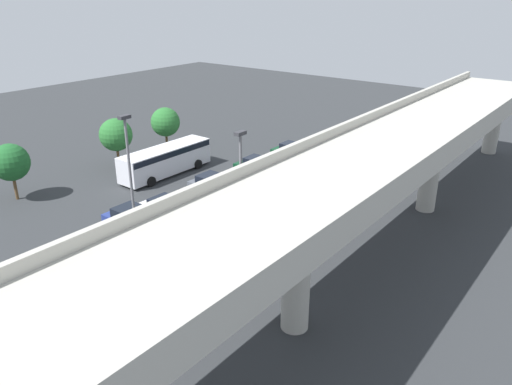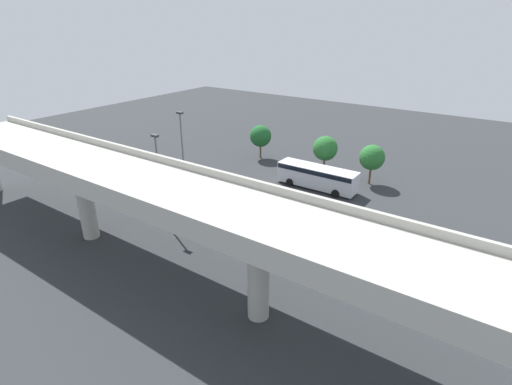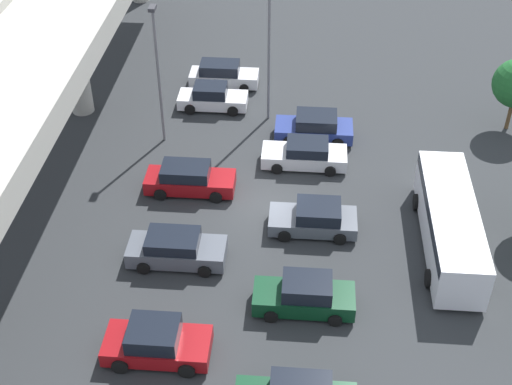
{
  "view_description": "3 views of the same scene",
  "coord_description": "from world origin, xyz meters",
  "px_view_note": "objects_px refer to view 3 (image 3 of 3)",
  "views": [
    {
      "loc": [
        25.96,
        23.18,
        15.47
      ],
      "look_at": [
        -0.86,
        2.45,
        1.49
      ],
      "focal_mm": 35.0,
      "sensor_mm": 36.0,
      "label": 1
    },
    {
      "loc": [
        -20.34,
        29.05,
        17.48
      ],
      "look_at": [
        -0.09,
        0.06,
        2.03
      ],
      "focal_mm": 28.0,
      "sensor_mm": 36.0,
      "label": 2
    },
    {
      "loc": [
        -28.88,
        -1.53,
        23.28
      ],
      "look_at": [
        0.02,
        0.73,
        0.96
      ],
      "focal_mm": 50.0,
      "sensor_mm": 36.0,
      "label": 3
    }
  ],
  "objects_px": {
    "parked_car_1": "(156,342)",
    "parked_car_4": "(314,218)",
    "parked_car_5": "(189,179)",
    "parked_car_9": "(223,75)",
    "lamp_post_near_aisle": "(269,42)",
    "parked_car_3": "(176,249)",
    "parked_car_7": "(315,127)",
    "parked_car_6": "(305,154)",
    "shuttle_bus": "(450,222)",
    "parked_car_8": "(212,98)",
    "parked_car_2": "(305,296)",
    "lamp_post_mid_lot": "(158,66)"
  },
  "relations": [
    {
      "from": "parked_car_3",
      "to": "parked_car_4",
      "type": "bearing_deg",
      "value": 23.48
    },
    {
      "from": "parked_car_1",
      "to": "parked_car_9",
      "type": "height_order",
      "value": "parked_car_9"
    },
    {
      "from": "parked_car_2",
      "to": "parked_car_8",
      "type": "distance_m",
      "value": 17.89
    },
    {
      "from": "parked_car_8",
      "to": "parked_car_4",
      "type": "bearing_deg",
      "value": -60.01
    },
    {
      "from": "parked_car_3",
      "to": "parked_car_5",
      "type": "bearing_deg",
      "value": 92.37
    },
    {
      "from": "parked_car_2",
      "to": "parked_car_5",
      "type": "xyz_separation_m",
      "value": [
        8.1,
        6.34,
        -0.01
      ]
    },
    {
      "from": "shuttle_bus",
      "to": "lamp_post_mid_lot",
      "type": "relative_size",
      "value": 1.09
    },
    {
      "from": "parked_car_5",
      "to": "parked_car_8",
      "type": "relative_size",
      "value": 1.1
    },
    {
      "from": "parked_car_9",
      "to": "lamp_post_mid_lot",
      "type": "height_order",
      "value": "lamp_post_mid_lot"
    },
    {
      "from": "parked_car_3",
      "to": "lamp_post_mid_lot",
      "type": "height_order",
      "value": "lamp_post_mid_lot"
    },
    {
      "from": "parked_car_3",
      "to": "parked_car_6",
      "type": "xyz_separation_m",
      "value": [
        8.39,
        -5.87,
        -0.03
      ]
    },
    {
      "from": "parked_car_5",
      "to": "lamp_post_mid_lot",
      "type": "relative_size",
      "value": 0.57
    },
    {
      "from": "lamp_post_near_aisle",
      "to": "shuttle_bus",
      "type": "bearing_deg",
      "value": -139.8
    },
    {
      "from": "parked_car_4",
      "to": "lamp_post_near_aisle",
      "type": "height_order",
      "value": "lamp_post_near_aisle"
    },
    {
      "from": "parked_car_3",
      "to": "lamp_post_near_aisle",
      "type": "relative_size",
      "value": 0.52
    },
    {
      "from": "parked_car_1",
      "to": "parked_car_9",
      "type": "relative_size",
      "value": 0.97
    },
    {
      "from": "parked_car_2",
      "to": "lamp_post_near_aisle",
      "type": "relative_size",
      "value": 0.5
    },
    {
      "from": "parked_car_5",
      "to": "shuttle_bus",
      "type": "xyz_separation_m",
      "value": [
        -3.44,
        -13.12,
        0.73
      ]
    },
    {
      "from": "parked_car_4",
      "to": "parked_car_6",
      "type": "bearing_deg",
      "value": -83.87
    },
    {
      "from": "parked_car_5",
      "to": "lamp_post_mid_lot",
      "type": "xyz_separation_m",
      "value": [
        4.77,
        2.24,
        4.1
      ]
    },
    {
      "from": "parked_car_4",
      "to": "parked_car_5",
      "type": "bearing_deg",
      "value": -21.96
    },
    {
      "from": "shuttle_bus",
      "to": "lamp_post_mid_lot",
      "type": "height_order",
      "value": "lamp_post_mid_lot"
    },
    {
      "from": "parked_car_1",
      "to": "parked_car_5",
      "type": "distance_m",
      "value": 11.19
    },
    {
      "from": "parked_car_7",
      "to": "parked_car_6",
      "type": "bearing_deg",
      "value": 79.8
    },
    {
      "from": "parked_car_5",
      "to": "lamp_post_near_aisle",
      "type": "bearing_deg",
      "value": 64.14
    },
    {
      "from": "parked_car_8",
      "to": "parked_car_6",
      "type": "bearing_deg",
      "value": -44.17
    },
    {
      "from": "lamp_post_near_aisle",
      "to": "lamp_post_mid_lot",
      "type": "bearing_deg",
      "value": 116.0
    },
    {
      "from": "parked_car_2",
      "to": "shuttle_bus",
      "type": "relative_size",
      "value": 0.49
    },
    {
      "from": "parked_car_4",
      "to": "parked_car_6",
      "type": "distance_m",
      "value": 5.62
    },
    {
      "from": "parked_car_8",
      "to": "parked_car_3",
      "type": "bearing_deg",
      "value": -89.62
    },
    {
      "from": "parked_car_5",
      "to": "parked_car_9",
      "type": "distance_m",
      "value": 11.63
    },
    {
      "from": "parked_car_2",
      "to": "parked_car_4",
      "type": "bearing_deg",
      "value": -93.77
    },
    {
      "from": "parked_car_5",
      "to": "parked_car_8",
      "type": "distance_m",
      "value": 8.68
    },
    {
      "from": "parked_car_3",
      "to": "parked_car_7",
      "type": "bearing_deg",
      "value": 60.24
    },
    {
      "from": "parked_car_8",
      "to": "shuttle_bus",
      "type": "height_order",
      "value": "shuttle_bus"
    },
    {
      "from": "parked_car_8",
      "to": "shuttle_bus",
      "type": "bearing_deg",
      "value": -43.01
    },
    {
      "from": "shuttle_bus",
      "to": "parked_car_5",
      "type": "bearing_deg",
      "value": -104.68
    },
    {
      "from": "lamp_post_mid_lot",
      "to": "parked_car_3",
      "type": "bearing_deg",
      "value": -166.48
    },
    {
      "from": "parked_car_9",
      "to": "shuttle_bus",
      "type": "bearing_deg",
      "value": -49.96
    },
    {
      "from": "parked_car_1",
      "to": "parked_car_2",
      "type": "bearing_deg",
      "value": 27.33
    },
    {
      "from": "parked_car_2",
      "to": "parked_car_6",
      "type": "bearing_deg",
      "value": -88.73
    },
    {
      "from": "parked_car_4",
      "to": "lamp_post_mid_lot",
      "type": "height_order",
      "value": "lamp_post_mid_lot"
    },
    {
      "from": "parked_car_3",
      "to": "parked_car_6",
      "type": "distance_m",
      "value": 10.24
    },
    {
      "from": "parked_car_1",
      "to": "parked_car_4",
      "type": "height_order",
      "value": "parked_car_1"
    },
    {
      "from": "parked_car_3",
      "to": "parked_car_4",
      "type": "relative_size",
      "value": 1.06
    },
    {
      "from": "parked_car_4",
      "to": "parked_car_2",
      "type": "bearing_deg",
      "value": 86.23
    },
    {
      "from": "parked_car_1",
      "to": "parked_car_6",
      "type": "distance_m",
      "value": 15.18
    },
    {
      "from": "shuttle_bus",
      "to": "lamp_post_near_aisle",
      "type": "height_order",
      "value": "lamp_post_near_aisle"
    },
    {
      "from": "parked_car_6",
      "to": "shuttle_bus",
      "type": "bearing_deg",
      "value": 138.01
    },
    {
      "from": "parked_car_7",
      "to": "parked_car_8",
      "type": "height_order",
      "value": "parked_car_7"
    }
  ]
}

